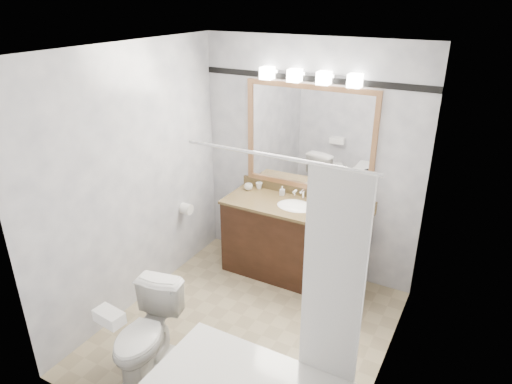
% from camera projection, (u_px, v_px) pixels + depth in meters
% --- Properties ---
extents(room, '(2.42, 2.62, 2.52)m').
position_uv_depth(room, '(246.00, 209.00, 3.72)').
color(room, tan).
rests_on(room, ground).
extents(vanity, '(1.53, 0.58, 0.97)m').
position_uv_depth(vanity, '(294.00, 240.00, 4.86)').
color(vanity, black).
rests_on(vanity, ground).
extents(mirror, '(1.40, 0.04, 1.10)m').
position_uv_depth(mirror, '(309.00, 139.00, 4.65)').
color(mirror, '#B07A4F').
rests_on(mirror, room).
extents(vanity_light_bar, '(1.02, 0.14, 0.12)m').
position_uv_depth(vanity_light_bar, '(309.00, 76.00, 4.35)').
color(vanity_light_bar, silver).
rests_on(vanity_light_bar, room).
extents(accent_stripe, '(2.40, 0.01, 0.06)m').
position_uv_depth(accent_stripe, '(312.00, 79.00, 4.42)').
color(accent_stripe, black).
rests_on(accent_stripe, room).
extents(tp_roll, '(0.11, 0.12, 0.12)m').
position_uv_depth(tp_roll, '(186.00, 209.00, 4.97)').
color(tp_roll, white).
rests_on(tp_roll, room).
extents(toilet, '(0.53, 0.77, 0.72)m').
position_uv_depth(toilet, '(146.00, 334.00, 3.65)').
color(toilet, white).
rests_on(toilet, ground).
extents(tissue_box, '(0.23, 0.14, 0.09)m').
position_uv_depth(tissue_box, '(109.00, 317.00, 3.23)').
color(tissue_box, white).
rests_on(tissue_box, toilet).
extents(coffee_maker, '(0.18, 0.23, 0.35)m').
position_uv_depth(coffee_maker, '(354.00, 200.00, 4.39)').
color(coffee_maker, black).
rests_on(coffee_maker, vanity).
extents(cup_left, '(0.10, 0.10, 0.07)m').
position_uv_depth(cup_left, '(249.00, 187.00, 5.07)').
color(cup_left, white).
rests_on(cup_left, vanity).
extents(cup_right, '(0.10, 0.10, 0.07)m').
position_uv_depth(cup_right, '(259.00, 186.00, 5.10)').
color(cup_right, white).
rests_on(cup_right, vanity).
extents(soap_bottle_a, '(0.05, 0.05, 0.10)m').
position_uv_depth(soap_bottle_a, '(282.00, 191.00, 4.93)').
color(soap_bottle_a, white).
rests_on(soap_bottle_a, vanity).
extents(soap_bar, '(0.10, 0.08, 0.03)m').
position_uv_depth(soap_bar, '(312.00, 203.00, 4.73)').
color(soap_bar, beige).
rests_on(soap_bar, vanity).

